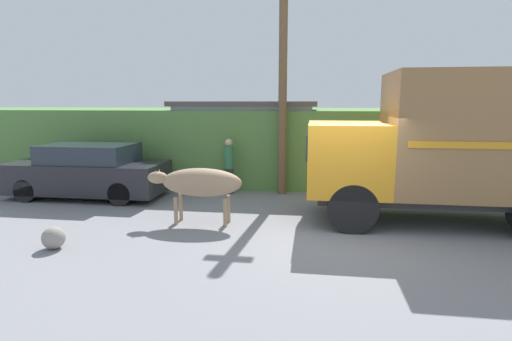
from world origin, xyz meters
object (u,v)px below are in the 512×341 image
cargo_truck (454,144)px  roadside_rock (54,238)px  pedestrian_on_hill (229,163)px  parked_suv (88,172)px  brown_cow (200,183)px  utility_pole (283,82)px

cargo_truck → roadside_rock: (-8.15, -2.83, -1.66)m
pedestrian_on_hill → roadside_rock: pedestrian_on_hill is taller
cargo_truck → parked_suv: bearing=175.0°
brown_cow → roadside_rock: bearing=-147.9°
utility_pole → brown_cow: bearing=-116.4°
pedestrian_on_hill → parked_suv: bearing=42.3°
utility_pole → pedestrian_on_hill: bearing=-173.3°
parked_suv → roadside_rock: (1.68, -4.10, -0.56)m
parked_suv → brown_cow: bearing=-22.9°
brown_cow → pedestrian_on_hill: (0.03, 3.14, -0.00)m
pedestrian_on_hill → cargo_truck: bearing=-174.6°
cargo_truck → brown_cow: size_ratio=2.69×
brown_cow → parked_suv: 4.55m
pedestrian_on_hill → roadside_rock: bearing=92.7°
pedestrian_on_hill → utility_pole: size_ratio=0.26×
cargo_truck → parked_suv: 9.97m
pedestrian_on_hill → utility_pole: (1.63, 0.19, 2.46)m
parked_suv → roadside_rock: bearing=-63.6°
cargo_truck → utility_pole: (-4.13, 2.54, 1.55)m
brown_cow → roadside_rock: (-2.37, -2.03, -0.75)m
cargo_truck → brown_cow: cargo_truck is taller
cargo_truck → pedestrian_on_hill: bearing=160.2°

